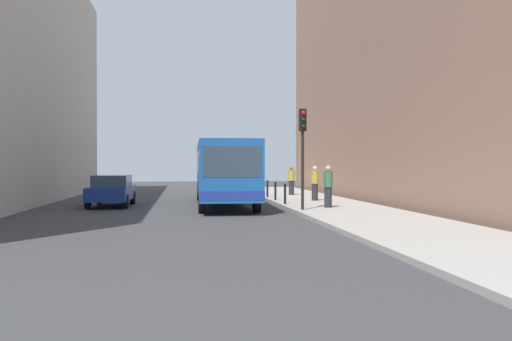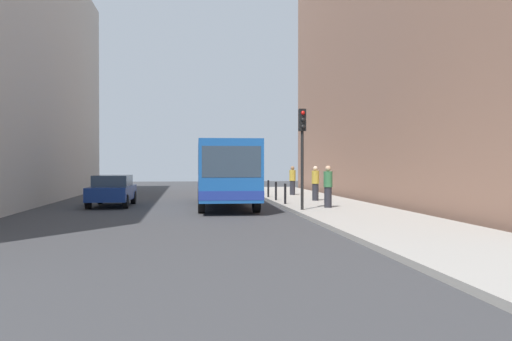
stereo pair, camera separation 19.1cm
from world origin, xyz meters
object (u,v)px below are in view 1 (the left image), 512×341
at_px(bus, 224,170).
at_px(car_beside_bus, 112,190).
at_px(bollard_mid, 275,191).
at_px(bollard_farthest, 261,187).
at_px(traffic_light, 303,140).
at_px(bollard_far, 267,189).
at_px(bollard_near, 285,194).
at_px(pedestrian_near_signal, 328,186).
at_px(pedestrian_far_sidewalk, 291,180).
at_px(pedestrian_mid_sidewalk, 315,183).

xyz_separation_m(bus, car_beside_bus, (-5.33, 0.26, -0.94)).
height_order(bollard_mid, bollard_farthest, same).
height_order(traffic_light, bollard_farthest, traffic_light).
height_order(car_beside_bus, bollard_far, car_beside_bus).
bearing_deg(traffic_light, bollard_near, 91.76).
bearing_deg(pedestrian_near_signal, bollard_far, 128.29).
xyz_separation_m(bus, pedestrian_far_sidewalk, (4.55, 5.85, -0.70)).
xyz_separation_m(car_beside_bus, bollard_farthest, (8.10, 6.23, -0.16)).
height_order(pedestrian_near_signal, pedestrian_far_sidewalk, pedestrian_near_signal).
xyz_separation_m(bollard_near, pedestrian_mid_sidewalk, (1.95, 2.07, 0.41)).
distance_m(bollard_mid, bollard_farthest, 5.24).
bearing_deg(traffic_light, pedestrian_mid_sidewalk, 70.82).
distance_m(bollard_near, pedestrian_mid_sidewalk, 2.88).
bearing_deg(traffic_light, car_beside_bus, 149.25).
bearing_deg(traffic_light, pedestrian_near_signal, 35.41).
bearing_deg(traffic_light, bollard_mid, 90.98).
xyz_separation_m(car_beside_bus, bollard_near, (8.10, -1.63, -0.16)).
bearing_deg(car_beside_bus, bus, 178.07).
relative_size(car_beside_bus, bollard_farthest, 4.66).
bearing_deg(pedestrian_mid_sidewalk, car_beside_bus, 176.28).
xyz_separation_m(car_beside_bus, traffic_light, (8.20, -4.88, 2.22)).
relative_size(bollard_near, pedestrian_far_sidewalk, 0.54).
relative_size(bollard_mid, bollard_farthest, 1.00).
distance_m(bollard_near, bollard_mid, 2.62).
xyz_separation_m(traffic_light, bollard_mid, (-0.10, 5.87, -2.38)).
distance_m(bollard_far, pedestrian_mid_sidewalk, 3.74).
distance_m(bus, bollard_mid, 3.23).
height_order(bus, pedestrian_far_sidewalk, bus).
bearing_deg(pedestrian_far_sidewalk, bollard_near, 37.43).
relative_size(bus, pedestrian_mid_sidewalk, 6.26).
height_order(car_beside_bus, pedestrian_near_signal, pedestrian_near_signal).
relative_size(pedestrian_near_signal, pedestrian_far_sidewalk, 1.03).
height_order(car_beside_bus, bollard_farthest, car_beside_bus).
bearing_deg(pedestrian_near_signal, traffic_light, -117.04).
bearing_deg(bus, traffic_light, 122.86).
distance_m(bollard_mid, pedestrian_far_sidewalk, 4.95).
bearing_deg(car_beside_bus, pedestrian_near_signal, 158.46).
bearing_deg(bollard_near, pedestrian_near_signal, -58.14).
bearing_deg(bollard_mid, pedestrian_near_signal, -73.79).
relative_size(pedestrian_near_signal, pedestrian_mid_sidewalk, 1.02).
xyz_separation_m(bus, traffic_light, (2.87, -4.62, 1.28)).
relative_size(bollard_far, pedestrian_far_sidewalk, 0.54).
bearing_deg(bollard_mid, bollard_far, 90.00).
xyz_separation_m(bus, bollard_mid, (2.77, 1.25, -1.10)).
bearing_deg(bollard_mid, pedestrian_far_sidewalk, 68.75).
distance_m(car_beside_bus, traffic_light, 9.79).
height_order(traffic_light, bollard_far, traffic_light).
bearing_deg(bollard_far, bollard_farthest, 90.00).
bearing_deg(bollard_far, car_beside_bus, -155.97).
height_order(bus, bollard_farthest, bus).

